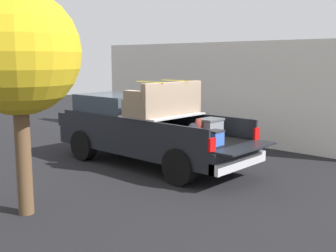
% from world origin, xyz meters
% --- Properties ---
extents(ground_plane, '(40.00, 40.00, 0.00)m').
position_xyz_m(ground_plane, '(0.00, 0.00, 0.00)').
color(ground_plane, black).
extents(pickup_truck, '(6.05, 2.06, 2.23)m').
position_xyz_m(pickup_truck, '(0.35, -0.00, 0.95)').
color(pickup_truck, black).
rests_on(pickup_truck, ground_plane).
extents(building_facade, '(10.61, 0.36, 3.32)m').
position_xyz_m(building_facade, '(0.87, -4.09, 1.66)').
color(building_facade, silver).
rests_on(building_facade, ground_plane).
extents(tree_background, '(2.17, 2.17, 3.98)m').
position_xyz_m(tree_background, '(-0.84, 4.09, 2.86)').
color(tree_background, brown).
rests_on(tree_background, ground_plane).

